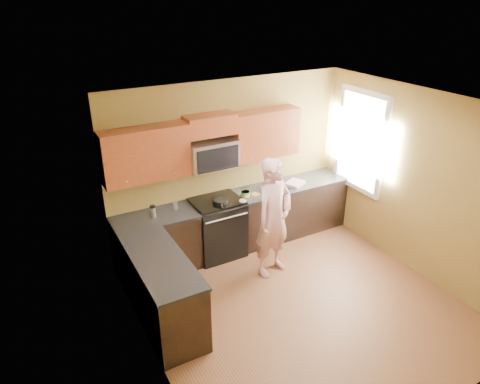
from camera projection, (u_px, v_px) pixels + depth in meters
floor at (299, 304)px, 5.91m from camera, size 4.00×4.00×0.00m
ceiling at (313, 108)px, 4.77m from camera, size 4.00×4.00×0.00m
wall_back at (230, 165)px, 6.92m from camera, size 4.00×0.00×4.00m
wall_front at (445, 314)px, 3.76m from camera, size 4.00×0.00×4.00m
wall_left at (148, 262)px, 4.46m from camera, size 0.00×4.00×4.00m
wall_right at (419, 185)px, 6.22m from camera, size 0.00×4.00×4.00m
cabinet_back_run at (239, 223)px, 7.07m from camera, size 4.00×0.60×0.88m
cabinet_left_run at (162, 292)px, 5.46m from camera, size 0.60×1.60×0.88m
countertop_back at (239, 197)px, 6.87m from camera, size 4.00×0.62×0.04m
countertop_left at (160, 261)px, 5.26m from camera, size 0.62×1.60×0.04m
stove at (217, 227)px, 6.86m from camera, size 0.76×0.65×0.95m
microwave at (212, 167)px, 6.55m from camera, size 0.76×0.40×0.42m
upper_cab_left at (148, 179)px, 6.14m from camera, size 1.22×0.33×0.75m
upper_cab_right at (264, 156)px, 6.99m from camera, size 1.12×0.33×0.75m
upper_cab_over_mw at (210, 125)px, 6.30m from camera, size 0.76×0.33×0.30m
window at (361, 141)px, 7.03m from camera, size 0.06×1.06×1.66m
woman at (274, 218)px, 6.25m from camera, size 0.76×0.61×1.81m
frying_pan at (220, 202)px, 6.60m from camera, size 0.36×0.47×0.05m
butter_tub at (246, 196)px, 6.87m from camera, size 0.15×0.15×0.10m
toast_slice at (255, 194)px, 6.91m from camera, size 0.14×0.14×0.01m
napkin_a at (243, 201)px, 6.64m from camera, size 0.11×0.12×0.06m
napkin_b at (273, 188)px, 7.07m from camera, size 0.13×0.14×0.07m
dish_towel at (295, 183)px, 7.25m from camera, size 0.37×0.35×0.05m
travel_mug at (153, 217)px, 6.23m from camera, size 0.10×0.10×0.18m
glass_b at (175, 206)px, 6.43m from camera, size 0.08×0.08×0.12m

